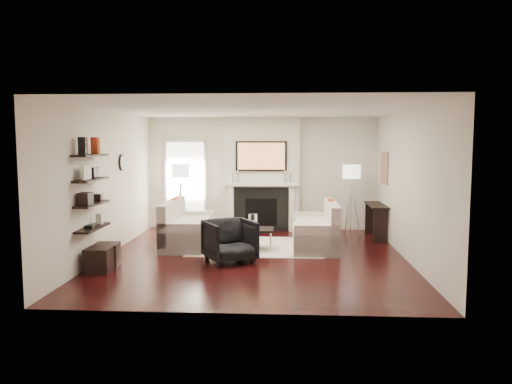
# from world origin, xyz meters

# --- Properties ---
(room_envelope) EXTENTS (6.00, 6.00, 6.00)m
(room_envelope) POSITION_xyz_m (0.00, 0.00, 1.35)
(room_envelope) COLOR black
(room_envelope) RESTS_ON ground
(chimney_breast) EXTENTS (1.80, 0.25, 2.70)m
(chimney_breast) POSITION_xyz_m (0.00, 2.88, 1.35)
(chimney_breast) COLOR silver
(chimney_breast) RESTS_ON floor
(fireplace_surround) EXTENTS (1.30, 0.02, 1.04)m
(fireplace_surround) POSITION_xyz_m (0.00, 2.74, 0.52)
(fireplace_surround) COLOR black
(fireplace_surround) RESTS_ON floor
(firebox) EXTENTS (0.75, 0.02, 0.65)m
(firebox) POSITION_xyz_m (0.00, 2.73, 0.45)
(firebox) COLOR black
(firebox) RESTS_ON floor
(mantel_pilaster_l) EXTENTS (0.12, 0.08, 1.10)m
(mantel_pilaster_l) POSITION_xyz_m (-0.72, 2.71, 0.55)
(mantel_pilaster_l) COLOR white
(mantel_pilaster_l) RESTS_ON floor
(mantel_pilaster_r) EXTENTS (0.12, 0.08, 1.10)m
(mantel_pilaster_r) POSITION_xyz_m (0.72, 2.71, 0.55)
(mantel_pilaster_r) COLOR white
(mantel_pilaster_r) RESTS_ON floor
(mantel_shelf) EXTENTS (1.70, 0.18, 0.07)m
(mantel_shelf) POSITION_xyz_m (0.00, 2.69, 1.12)
(mantel_shelf) COLOR white
(mantel_shelf) RESTS_ON chimney_breast
(tv_body) EXTENTS (1.20, 0.06, 0.70)m
(tv_body) POSITION_xyz_m (0.00, 2.71, 1.78)
(tv_body) COLOR black
(tv_body) RESTS_ON chimney_breast
(tv_screen) EXTENTS (1.10, 0.00, 0.62)m
(tv_screen) POSITION_xyz_m (0.00, 2.68, 1.78)
(tv_screen) COLOR #BF723F
(tv_screen) RESTS_ON tv_body
(candlestick_l_tall) EXTENTS (0.04, 0.04, 0.30)m
(candlestick_l_tall) POSITION_xyz_m (-0.55, 2.70, 1.30)
(candlestick_l_tall) COLOR silver
(candlestick_l_tall) RESTS_ON mantel_shelf
(candlestick_l_short) EXTENTS (0.04, 0.04, 0.24)m
(candlestick_l_short) POSITION_xyz_m (-0.68, 2.70, 1.27)
(candlestick_l_short) COLOR silver
(candlestick_l_short) RESTS_ON mantel_shelf
(candlestick_r_tall) EXTENTS (0.04, 0.04, 0.30)m
(candlestick_r_tall) POSITION_xyz_m (0.55, 2.70, 1.30)
(candlestick_r_tall) COLOR silver
(candlestick_r_tall) RESTS_ON mantel_shelf
(candlestick_r_short) EXTENTS (0.04, 0.04, 0.24)m
(candlestick_r_short) POSITION_xyz_m (0.68, 2.70, 1.27)
(candlestick_r_short) COLOR silver
(candlestick_r_short) RESTS_ON mantel_shelf
(hallway_panel) EXTENTS (0.90, 0.02, 2.10)m
(hallway_panel) POSITION_xyz_m (-1.85, 2.98, 1.05)
(hallway_panel) COLOR white
(hallway_panel) RESTS_ON floor
(door_trim_l) EXTENTS (0.06, 0.06, 2.16)m
(door_trim_l) POSITION_xyz_m (-2.33, 2.96, 1.05)
(door_trim_l) COLOR white
(door_trim_l) RESTS_ON floor
(door_trim_r) EXTENTS (0.06, 0.06, 2.16)m
(door_trim_r) POSITION_xyz_m (-1.37, 2.96, 1.05)
(door_trim_r) COLOR white
(door_trim_r) RESTS_ON floor
(door_trim_top) EXTENTS (1.02, 0.06, 0.06)m
(door_trim_top) POSITION_xyz_m (-1.85, 2.96, 2.13)
(door_trim_top) COLOR white
(door_trim_top) RESTS_ON wall_back
(rug) EXTENTS (2.60, 2.00, 0.01)m
(rug) POSITION_xyz_m (-0.01, 0.94, 0.01)
(rug) COLOR beige
(rug) RESTS_ON floor
(loveseat_left_base) EXTENTS (0.85, 1.80, 0.42)m
(loveseat_left_base) POSITION_xyz_m (-1.41, 0.96, 0.21)
(loveseat_left_base) COLOR beige
(loveseat_left_base) RESTS_ON floor
(loveseat_left_back) EXTENTS (0.18, 1.80, 0.80)m
(loveseat_left_back) POSITION_xyz_m (-1.74, 0.96, 0.53)
(loveseat_left_back) COLOR beige
(loveseat_left_back) RESTS_ON floor
(loveseat_left_arm_n) EXTENTS (0.85, 0.18, 0.60)m
(loveseat_left_arm_n) POSITION_xyz_m (-1.41, 0.15, 0.30)
(loveseat_left_arm_n) COLOR beige
(loveseat_left_arm_n) RESTS_ON floor
(loveseat_left_arm_s) EXTENTS (0.85, 0.18, 0.60)m
(loveseat_left_arm_s) POSITION_xyz_m (-1.41, 1.77, 0.30)
(loveseat_left_arm_s) COLOR beige
(loveseat_left_arm_s) RESTS_ON floor
(loveseat_left_cushion) EXTENTS (0.63, 1.44, 0.10)m
(loveseat_left_cushion) POSITION_xyz_m (-1.36, 0.96, 0.47)
(loveseat_left_cushion) COLOR beige
(loveseat_left_cushion) RESTS_ON loveseat_left_base
(pillow_left_orange) EXTENTS (0.10, 0.42, 0.42)m
(pillow_left_orange) POSITION_xyz_m (-1.74, 1.26, 0.73)
(pillow_left_orange) COLOR #A23013
(pillow_left_orange) RESTS_ON loveseat_left_cushion
(pillow_left_charcoal) EXTENTS (0.10, 0.40, 0.40)m
(pillow_left_charcoal) POSITION_xyz_m (-1.74, 0.66, 0.72)
(pillow_left_charcoal) COLOR black
(pillow_left_charcoal) RESTS_ON loveseat_left_cushion
(loveseat_right_base) EXTENTS (0.85, 1.80, 0.42)m
(loveseat_right_base) POSITION_xyz_m (1.16, 0.90, 0.21)
(loveseat_right_base) COLOR beige
(loveseat_right_base) RESTS_ON floor
(loveseat_right_back) EXTENTS (0.18, 1.80, 0.80)m
(loveseat_right_back) POSITION_xyz_m (1.49, 0.90, 0.53)
(loveseat_right_back) COLOR beige
(loveseat_right_back) RESTS_ON floor
(loveseat_right_arm_n) EXTENTS (0.85, 0.18, 0.60)m
(loveseat_right_arm_n) POSITION_xyz_m (1.16, 0.09, 0.30)
(loveseat_right_arm_n) COLOR beige
(loveseat_right_arm_n) RESTS_ON floor
(loveseat_right_arm_s) EXTENTS (0.85, 0.18, 0.60)m
(loveseat_right_arm_s) POSITION_xyz_m (1.16, 1.71, 0.30)
(loveseat_right_arm_s) COLOR beige
(loveseat_right_arm_s) RESTS_ON floor
(loveseat_right_cushion) EXTENTS (0.63, 1.44, 0.10)m
(loveseat_right_cushion) POSITION_xyz_m (1.11, 0.90, 0.47)
(loveseat_right_cushion) COLOR beige
(loveseat_right_cushion) RESTS_ON loveseat_right_base
(pillow_right_orange) EXTENTS (0.10, 0.42, 0.42)m
(pillow_right_orange) POSITION_xyz_m (1.49, 1.20, 0.73)
(pillow_right_orange) COLOR #A23013
(pillow_right_orange) RESTS_ON loveseat_right_cushion
(pillow_right_charcoal) EXTENTS (0.10, 0.40, 0.40)m
(pillow_right_charcoal) POSITION_xyz_m (1.49, 0.60, 0.72)
(pillow_right_charcoal) COLOR black
(pillow_right_charcoal) RESTS_ON loveseat_right_cushion
(coffee_table) EXTENTS (1.10, 0.55, 0.04)m
(coffee_table) POSITION_xyz_m (-0.21, 0.67, 0.40)
(coffee_table) COLOR black
(coffee_table) RESTS_ON floor
(coffee_leg_nw) EXTENTS (0.02, 0.02, 0.38)m
(coffee_leg_nw) POSITION_xyz_m (-0.71, 0.45, 0.19)
(coffee_leg_nw) COLOR silver
(coffee_leg_nw) RESTS_ON floor
(coffee_leg_ne) EXTENTS (0.02, 0.02, 0.38)m
(coffee_leg_ne) POSITION_xyz_m (0.29, 0.45, 0.19)
(coffee_leg_ne) COLOR silver
(coffee_leg_ne) RESTS_ON floor
(coffee_leg_sw) EXTENTS (0.02, 0.02, 0.38)m
(coffee_leg_sw) POSITION_xyz_m (-0.71, 0.89, 0.19)
(coffee_leg_sw) COLOR silver
(coffee_leg_sw) RESTS_ON floor
(coffee_leg_se) EXTENTS (0.02, 0.02, 0.38)m
(coffee_leg_se) POSITION_xyz_m (0.29, 0.89, 0.19)
(coffee_leg_se) COLOR silver
(coffee_leg_se) RESTS_ON floor
(hurricane_glass) EXTENTS (0.17, 0.17, 0.30)m
(hurricane_glass) POSITION_xyz_m (-0.06, 0.67, 0.56)
(hurricane_glass) COLOR white
(hurricane_glass) RESTS_ON coffee_table
(hurricane_candle) EXTENTS (0.11, 0.11, 0.16)m
(hurricane_candle) POSITION_xyz_m (-0.06, 0.67, 0.50)
(hurricane_candle) COLOR white
(hurricane_candle) RESTS_ON coffee_table
(copper_bowl) EXTENTS (0.30, 0.30, 0.05)m
(copper_bowl) POSITION_xyz_m (-0.46, 0.67, 0.45)
(copper_bowl) COLOR #B46A1E
(copper_bowl) RESTS_ON coffee_table
(armchair) EXTENTS (1.06, 1.04, 0.82)m
(armchair) POSITION_xyz_m (-0.41, -0.34, 0.41)
(armchair) COLOR black
(armchair) RESTS_ON floor
(lamp_left_post) EXTENTS (0.02, 0.02, 1.20)m
(lamp_left_post) POSITION_xyz_m (-1.85, 2.39, 0.60)
(lamp_left_post) COLOR silver
(lamp_left_post) RESTS_ON floor
(lamp_left_shade) EXTENTS (0.40, 0.40, 0.30)m
(lamp_left_shade) POSITION_xyz_m (-1.85, 2.39, 1.45)
(lamp_left_shade) COLOR white
(lamp_left_shade) RESTS_ON lamp_left_post
(lamp_left_leg_a) EXTENTS (0.25, 0.02, 1.23)m
(lamp_left_leg_a) POSITION_xyz_m (-1.74, 2.39, 0.60)
(lamp_left_leg_a) COLOR silver
(lamp_left_leg_a) RESTS_ON floor
(lamp_left_leg_b) EXTENTS (0.14, 0.22, 1.23)m
(lamp_left_leg_b) POSITION_xyz_m (-1.91, 2.49, 0.60)
(lamp_left_leg_b) COLOR silver
(lamp_left_leg_b) RESTS_ON floor
(lamp_left_leg_c) EXTENTS (0.14, 0.22, 1.23)m
(lamp_left_leg_c) POSITION_xyz_m (-1.91, 2.30, 0.60)
(lamp_left_leg_c) COLOR silver
(lamp_left_leg_c) RESTS_ON floor
(lamp_right_post) EXTENTS (0.02, 0.02, 1.20)m
(lamp_right_post) POSITION_xyz_m (2.05, 2.26, 0.60)
(lamp_right_post) COLOR silver
(lamp_right_post) RESTS_ON floor
(lamp_right_shade) EXTENTS (0.40, 0.40, 0.30)m
(lamp_right_shade) POSITION_xyz_m (2.05, 2.26, 1.45)
(lamp_right_shade) COLOR white
(lamp_right_shade) RESTS_ON lamp_right_post
(lamp_right_leg_a) EXTENTS (0.25, 0.02, 1.23)m
(lamp_right_leg_a) POSITION_xyz_m (2.16, 2.26, 0.60)
(lamp_right_leg_a) COLOR silver
(lamp_right_leg_a) RESTS_ON floor
(lamp_right_leg_b) EXTENTS (0.14, 0.22, 1.23)m
(lamp_right_leg_b) POSITION_xyz_m (2.00, 2.35, 0.60)
(lamp_right_leg_b) COLOR silver
(lamp_right_leg_b) RESTS_ON floor
(lamp_right_leg_c) EXTENTS (0.14, 0.22, 1.23)m
(lamp_right_leg_c) POSITION_xyz_m (1.99, 2.16, 0.60)
(lamp_right_leg_c) COLOR silver
(lamp_right_leg_c) RESTS_ON floor
(console_top) EXTENTS (0.35, 1.20, 0.04)m
(console_top) POSITION_xyz_m (2.57, 2.02, 0.73)
(console_top) COLOR black
(console_top) RESTS_ON floor
(console_leg_n) EXTENTS (0.30, 0.04, 0.71)m
(console_leg_n) POSITION_xyz_m (2.57, 1.47, 0.35)
(console_leg_n) COLOR black
(console_leg_n) RESTS_ON floor
(console_leg_s) EXTENTS (0.30, 0.04, 0.71)m
(console_leg_s) POSITION_xyz_m (2.57, 2.57, 0.35)
(console_leg_s) COLOR black
(console_leg_s) RESTS_ON floor
(wall_art) EXTENTS (0.03, 0.70, 0.70)m
(wall_art) POSITION_xyz_m (2.73, 2.05, 1.55)
(wall_art) COLOR #9F684F
(wall_art) RESTS_ON wall_right
(shelf_bottom) EXTENTS (0.25, 1.00, 0.03)m
(shelf_bottom) POSITION_xyz_m (-2.62, -1.00, 0.70)
(shelf_bottom) COLOR black
(shelf_bottom) RESTS_ON wall_left
(shelf_lower) EXTENTS (0.25, 1.00, 0.04)m
(shelf_lower) POSITION_xyz_m (-2.62, -1.00, 1.10)
(shelf_lower) COLOR black
(shelf_lower) RESTS_ON wall_left
(shelf_upper) EXTENTS (0.25, 1.00, 0.04)m
(shelf_upper) POSITION_xyz_m (-2.62, -1.00, 1.50)
(shelf_upper) COLOR black
(shelf_upper) RESTS_ON wall_left
(shelf_top) EXTENTS (0.25, 1.00, 0.04)m
(shelf_top) POSITION_xyz_m (-2.62, -1.00, 1.90)
(shelf_top) COLOR black
(shelf_top) RESTS_ON wall_left
(decor_magfile_a) EXTENTS (0.12, 0.10, 0.28)m
(decor_magfile_a) POSITION_xyz_m (-2.62, -1.29, 2.06)
(decor_magfile_a) COLOR black
(decor_magfile_a) RESTS_ON shelf_top
(decor_magfile_b) EXTENTS (0.12, 0.10, 0.28)m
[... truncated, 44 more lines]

